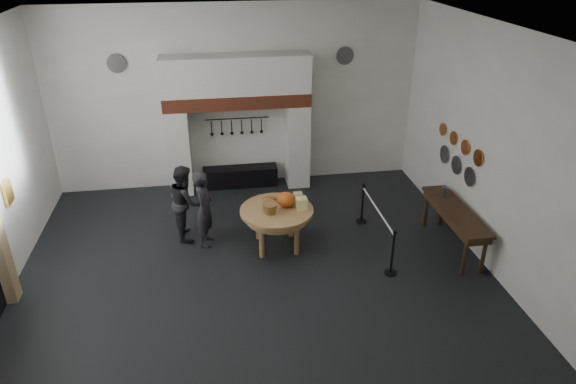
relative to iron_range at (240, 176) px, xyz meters
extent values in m
cube|color=black|center=(0.00, -3.72, -0.25)|extent=(9.00, 8.00, 0.02)
cube|color=silver|center=(0.00, -3.72, 4.25)|extent=(9.00, 8.00, 0.02)
cube|color=white|center=(0.00, 0.28, 2.00)|extent=(9.00, 0.02, 4.50)
cube|color=white|center=(0.00, -7.72, 2.00)|extent=(9.00, 0.02, 4.50)
cube|color=white|center=(4.50, -3.72, 2.00)|extent=(0.02, 8.00, 4.50)
cube|color=silver|center=(-1.48, -0.07, 0.82)|extent=(0.55, 0.70, 2.15)
cube|color=silver|center=(1.48, -0.07, 0.82)|extent=(0.55, 0.70, 2.15)
cube|color=#9E442B|center=(0.00, -0.07, 2.06)|extent=(3.50, 0.72, 0.32)
cube|color=silver|center=(0.00, -0.07, 2.67)|extent=(3.50, 0.70, 0.90)
cube|color=black|center=(0.00, 0.00, 0.00)|extent=(1.90, 0.45, 0.50)
cylinder|color=black|center=(0.00, 0.20, 1.50)|extent=(1.60, 0.02, 0.02)
cube|color=gold|center=(-4.45, -2.92, 1.35)|extent=(0.05, 0.34, 0.44)
cylinder|color=tan|center=(0.54, -3.03, 0.59)|extent=(1.77, 1.77, 0.07)
ellipsoid|color=orange|center=(0.74, -2.93, 0.78)|extent=(0.36, 0.36, 0.31)
cube|color=#F1EC90|center=(1.04, -3.08, 0.74)|extent=(0.22, 0.22, 0.24)
cube|color=#CFC17B|center=(1.02, -2.78, 0.72)|extent=(0.18, 0.18, 0.20)
cone|color=olive|center=(0.39, -3.18, 0.73)|extent=(0.38, 0.38, 0.22)
ellipsoid|color=#A37439|center=(0.44, -2.68, 0.69)|extent=(0.31, 0.18, 0.13)
imported|color=#222127|center=(-0.91, -2.70, 0.58)|extent=(0.53, 0.68, 1.66)
imported|color=black|center=(-1.31, -2.30, 0.57)|extent=(0.70, 0.85, 1.63)
cube|color=#392614|center=(4.10, -3.65, 0.62)|extent=(0.55, 2.20, 0.06)
cylinder|color=#515156|center=(4.10, -3.05, 0.76)|extent=(0.12, 0.12, 0.22)
cylinder|color=#C6662D|center=(4.46, -3.52, 1.70)|extent=(0.03, 0.34, 0.34)
cylinder|color=#C6662D|center=(4.46, -2.97, 1.70)|extent=(0.03, 0.32, 0.32)
cylinder|color=#C6662D|center=(4.46, -2.42, 1.70)|extent=(0.03, 0.30, 0.30)
cylinder|color=#C6662D|center=(4.46, -1.87, 1.70)|extent=(0.03, 0.28, 0.28)
cylinder|color=#4C4C51|center=(4.46, -3.32, 1.20)|extent=(0.03, 0.40, 0.40)
cylinder|color=#4C4C51|center=(4.46, -2.72, 1.20)|extent=(0.03, 0.40, 0.40)
cylinder|color=#4C4C51|center=(4.46, -2.12, 1.20)|extent=(0.03, 0.40, 0.40)
cylinder|color=#4C4C51|center=(-2.70, 0.24, 2.95)|extent=(0.44, 0.03, 0.44)
cylinder|color=#4C4C51|center=(2.70, 0.24, 2.95)|extent=(0.44, 0.03, 0.44)
cylinder|color=black|center=(2.57, -4.34, 0.20)|extent=(0.05, 0.05, 0.90)
cylinder|color=black|center=(2.57, -2.34, 0.20)|extent=(0.05, 0.05, 0.90)
cylinder|color=white|center=(2.57, -3.34, 0.60)|extent=(0.04, 2.00, 0.04)
camera|label=1|loc=(-0.66, -12.07, 5.62)|focal=32.00mm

